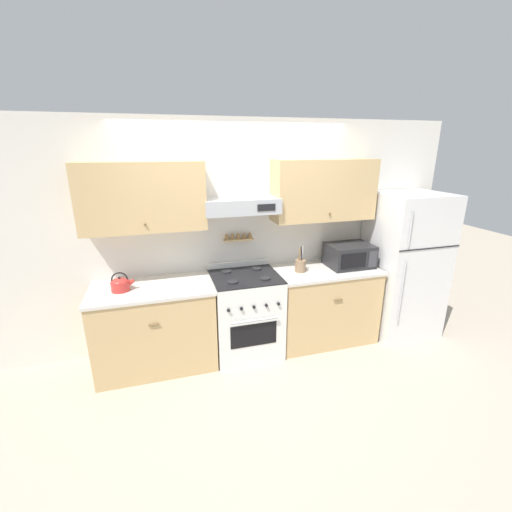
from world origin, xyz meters
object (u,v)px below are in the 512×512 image
object	(u,v)px
stove_range	(246,314)
utensil_crock	(300,265)
refrigerator	(403,264)
tea_kettle	(120,284)
microwave	(349,255)

from	to	relation	value
stove_range	utensil_crock	xyz separation A→B (m)	(0.64, 0.00, 0.51)
stove_range	refrigerator	world-z (taller)	refrigerator
tea_kettle	utensil_crock	world-z (taller)	utensil_crock
tea_kettle	microwave	size ratio (longest dim) A/B	0.45
utensil_crock	tea_kettle	bearing A→B (deg)	-180.00
refrigerator	microwave	bearing A→B (deg)	175.18
stove_range	tea_kettle	world-z (taller)	tea_kettle
tea_kettle	stove_range	bearing A→B (deg)	-0.06
stove_range	microwave	world-z (taller)	microwave
stove_range	microwave	distance (m)	1.39
utensil_crock	microwave	bearing A→B (deg)	1.63
stove_range	utensil_crock	bearing A→B (deg)	0.12
tea_kettle	microwave	bearing A→B (deg)	0.40
microwave	utensil_crock	world-z (taller)	utensil_crock
utensil_crock	refrigerator	bearing A→B (deg)	-1.85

